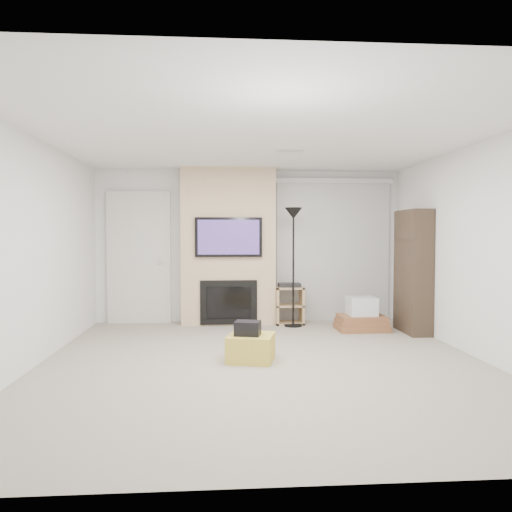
{
  "coord_description": "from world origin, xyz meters",
  "views": [
    {
      "loc": [
        -0.49,
        -5.5,
        1.43
      ],
      "look_at": [
        0.0,
        1.2,
        1.15
      ],
      "focal_mm": 35.0,
      "sensor_mm": 36.0,
      "label": 1
    }
  ],
  "objects": [
    {
      "name": "floor_lamp",
      "position": [
        0.66,
        2.21,
        1.46
      ],
      "size": [
        0.28,
        0.28,
        1.86
      ],
      "color": "black",
      "rests_on": "floor"
    },
    {
      "name": "wall_front",
      "position": [
        0.0,
        -2.75,
        1.25
      ],
      "size": [
        5.0,
        0.0,
        2.5
      ],
      "primitive_type": "cube",
      "rotation": [
        1.57,
        0.0,
        0.0
      ],
      "color": "white",
      "rests_on": "ground"
    },
    {
      "name": "hvac_vent",
      "position": [
        0.4,
        0.8,
        2.5
      ],
      "size": [
        0.35,
        0.18,
        0.01
      ],
      "primitive_type": "cube",
      "color": "silver",
      "rests_on": "ceiling"
    },
    {
      "name": "entry_door",
      "position": [
        -1.8,
        2.71,
        1.05
      ],
      "size": [
        1.02,
        0.11,
        2.14
      ],
      "color": "silver",
      "rests_on": "floor"
    },
    {
      "name": "vertical_blinds",
      "position": [
        1.4,
        2.7,
        1.27
      ],
      "size": [
        1.98,
        0.1,
        2.37
      ],
      "color": "silver",
      "rests_on": "floor"
    },
    {
      "name": "av_stand",
      "position": [
        0.63,
        2.43,
        0.35
      ],
      "size": [
        0.45,
        0.38,
        0.66
      ],
      "color": "tan",
      "rests_on": "floor"
    },
    {
      "name": "floor",
      "position": [
        0.0,
        0.0,
        0.0
      ],
      "size": [
        5.0,
        5.5,
        0.0
      ],
      "primitive_type": "cube",
      "color": "#A19889",
      "rests_on": "ground"
    },
    {
      "name": "fireplace_wall",
      "position": [
        -0.35,
        2.54,
        1.24
      ],
      "size": [
        1.5,
        0.47,
        2.5
      ],
      "color": "beige",
      "rests_on": "floor"
    },
    {
      "name": "wall_right",
      "position": [
        2.5,
        0.0,
        1.25
      ],
      "size": [
        0.0,
        5.5,
        2.5
      ],
      "primitive_type": "cube",
      "rotation": [
        1.57,
        0.0,
        1.57
      ],
      "color": "white",
      "rests_on": "ground"
    },
    {
      "name": "ottoman",
      "position": [
        -0.14,
        0.11,
        0.15
      ],
      "size": [
        0.6,
        0.6,
        0.3
      ],
      "primitive_type": "cube",
      "rotation": [
        0.0,
        0.0,
        -0.24
      ],
      "color": "gold",
      "rests_on": "floor"
    },
    {
      "name": "wall_back",
      "position": [
        0.0,
        2.75,
        1.25
      ],
      "size": [
        5.0,
        0.0,
        2.5
      ],
      "primitive_type": "cube",
      "rotation": [
        1.57,
        0.0,
        0.0
      ],
      "color": "white",
      "rests_on": "ground"
    },
    {
      "name": "ceiling",
      "position": [
        0.0,
        0.0,
        2.5
      ],
      "size": [
        5.0,
        5.5,
        0.0
      ],
      "primitive_type": "cube",
      "color": "white",
      "rests_on": "wall_back"
    },
    {
      "name": "box_stack",
      "position": [
        1.64,
        1.81,
        0.19
      ],
      "size": [
        0.76,
        0.58,
        0.5
      ],
      "color": "brown",
      "rests_on": "floor"
    },
    {
      "name": "bookshelf",
      "position": [
        2.34,
        1.6,
        0.9
      ],
      "size": [
        0.3,
        0.8,
        1.8
      ],
      "color": "#32261C",
      "rests_on": "floor"
    },
    {
      "name": "black_bag",
      "position": [
        -0.18,
        0.08,
        0.38
      ],
      "size": [
        0.32,
        0.28,
        0.16
      ],
      "primitive_type": "cube",
      "rotation": [
        0.0,
        0.0,
        -0.24
      ],
      "color": "black",
      "rests_on": "ottoman"
    },
    {
      "name": "wall_left",
      "position": [
        -2.5,
        0.0,
        1.25
      ],
      "size": [
        0.0,
        5.5,
        2.5
      ],
      "primitive_type": "cube",
      "rotation": [
        1.57,
        0.0,
        1.57
      ],
      "color": "white",
      "rests_on": "ground"
    }
  ]
}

